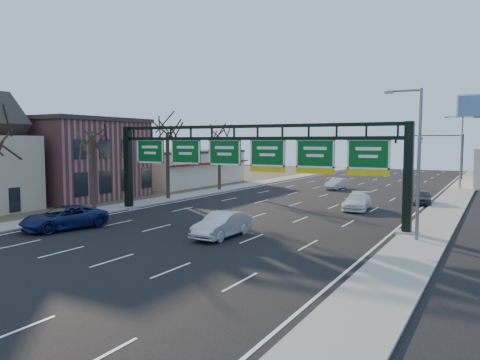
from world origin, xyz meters
The scene contains 19 objects.
ground centered at (0.00, 0.00, 0.00)m, with size 160.00×160.00×0.00m, color black.
sidewalk_left centered at (-12.80, 20.00, 0.06)m, with size 3.00×120.00×0.12m, color gray.
sidewalk_right centered at (12.80, 20.00, 0.06)m, with size 3.00×120.00×0.12m, color gray.
dirt_strip_left centered at (-25.00, 20.00, 0.03)m, with size 21.00×120.00×0.06m, color #473D2B.
lane_markings centered at (0.00, 20.00, 0.01)m, with size 21.60×120.00×0.01m, color white.
sign_gantry centered at (0.16, 8.00, 4.63)m, with size 24.60×1.20×7.20m.
brick_block centered at (-21.50, 11.00, 4.16)m, with size 10.40×12.40×8.30m.
cream_strip centered at (-21.48, 29.00, 2.36)m, with size 10.90×18.40×4.70m.
tree_gantry centered at (-12.80, 5.00, 7.11)m, with size 3.60×3.60×8.48m.
tree_mid centered at (-12.80, 15.00, 7.85)m, with size 3.60×3.60×9.24m.
tree_far centered at (-12.80, 25.00, 7.48)m, with size 3.60×3.60×8.86m.
streetlight_near centered at (12.47, 6.00, 5.08)m, with size 2.15×0.22×9.00m.
streetlight_far centered at (12.47, 40.00, 5.08)m, with size 2.15×0.22×9.00m.
traffic_signal_mast centered at (5.69, 55.00, 5.50)m, with size 10.16×0.54×7.00m.
car_blue_suv centered at (-8.85, -1.43, 0.79)m, with size 2.61×5.67×1.58m, color navy.
car_silver_sedan centered at (1.84, 1.52, 0.79)m, with size 1.66×4.77×1.57m, color #B9B9BE.
car_white_wagon centered at (6.05, 17.21, 0.72)m, with size 2.01×4.95×1.44m, color white.
car_grey_far centered at (10.50, 23.72, 0.67)m, with size 1.58×3.93×1.34m, color #3D4042.
car_silver_distant centered at (-0.77, 33.16, 0.69)m, with size 1.45×4.16×1.37m, color silver.
Camera 1 is at (16.72, -22.94, 5.96)m, focal length 35.00 mm.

